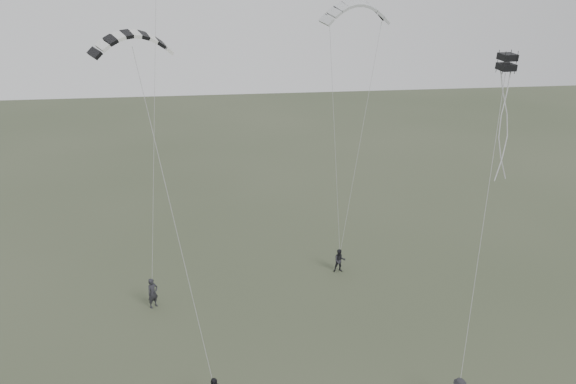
{
  "coord_description": "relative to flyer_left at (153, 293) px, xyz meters",
  "views": [
    {
      "loc": [
        -2.64,
        -21.53,
        16.78
      ],
      "look_at": [
        1.16,
        4.81,
        6.92
      ],
      "focal_mm": 35.0,
      "sensor_mm": 36.0,
      "label": 1
    }
  ],
  "objects": [
    {
      "name": "ground",
      "position": [
        6.16,
        -6.22,
        -0.86
      ],
      "size": [
        140.0,
        140.0,
        0.0
      ],
      "primitive_type": "plane",
      "color": "#39442D",
      "rests_on": "ground"
    },
    {
      "name": "flyer_left",
      "position": [
        0.0,
        0.0,
        0.0
      ],
      "size": [
        0.75,
        0.72,
        1.72
      ],
      "primitive_type": "imported",
      "rotation": [
        0.0,
        0.0,
        0.69
      ],
      "color": "black",
      "rests_on": "ground"
    },
    {
      "name": "flyer_right",
      "position": [
        11.11,
        2.51,
        -0.11
      ],
      "size": [
        0.75,
        0.59,
        1.5
      ],
      "primitive_type": "imported",
      "rotation": [
        0.0,
        0.0,
        -0.04
      ],
      "color": "black",
      "rests_on": "ground"
    },
    {
      "name": "kite_pale_large",
      "position": [
        12.44,
        5.92,
        14.91
      ],
      "size": [
        4.52,
        2.34,
        1.96
      ],
      "primitive_type": null,
      "rotation": [
        0.32,
        0.0,
        0.21
      ],
      "color": "#B5B8BB",
      "rests_on": "flyer_right"
    },
    {
      "name": "kite_striped",
      "position": [
        0.55,
        -3.4,
        14.03
      ],
      "size": [
        3.56,
        2.34,
        1.45
      ],
      "primitive_type": null,
      "rotation": [
        0.23,
        0.0,
        0.4
      ],
      "color": "black",
      "rests_on": "flyer_center"
    },
    {
      "name": "kite_box",
      "position": [
        16.91,
        -3.78,
        12.66
      ],
      "size": [
        0.76,
        0.81,
        0.79
      ],
      "primitive_type": null,
      "rotation": [
        0.09,
        0.0,
        0.12
      ],
      "color": "black",
      "rests_on": "flyer_far"
    }
  ]
}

